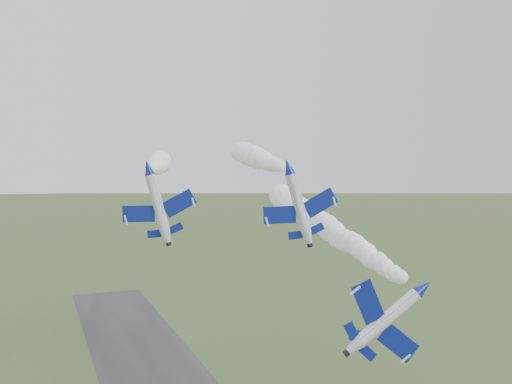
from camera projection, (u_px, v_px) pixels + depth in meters
jet_lead at (424, 287)px, 63.37m from camera, size 6.77×12.76×8.46m
smoke_trail_jet_lead at (321, 223)px, 104.89m from camera, size 19.58×78.69×5.77m
jet_pair_left at (148, 167)px, 79.52m from camera, size 10.25×12.30×3.76m
smoke_trail_jet_pair_left at (158, 164)px, 109.62m from camera, size 19.81×53.64×4.78m
jet_pair_right at (288, 166)px, 86.91m from camera, size 11.57×14.07×4.39m
smoke_trail_jet_pair_right at (257, 158)px, 123.43m from camera, size 20.63×66.44×5.59m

